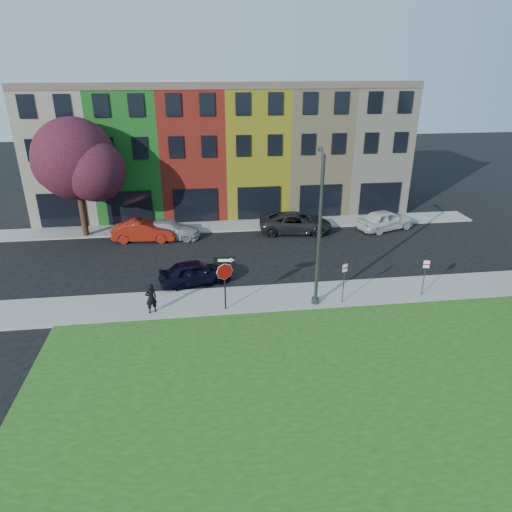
{
  "coord_description": "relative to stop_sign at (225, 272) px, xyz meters",
  "views": [
    {
      "loc": [
        -4.7,
        -18.47,
        11.87
      ],
      "look_at": [
        -1.8,
        4.0,
        2.16
      ],
      "focal_mm": 32.0,
      "sensor_mm": 36.0,
      "label": 1
    }
  ],
  "objects": [
    {
      "name": "parked_car_dark",
      "position": [
        6.0,
        11.09,
        -1.46
      ],
      "size": [
        3.69,
        5.94,
        1.5
      ],
      "primitive_type": "imported",
      "rotation": [
        0.0,
        0.0,
        1.46
      ],
      "color": "black",
      "rests_on": "ground"
    },
    {
      "name": "parked_car_white",
      "position": [
        12.92,
        10.84,
        -1.44
      ],
      "size": [
        4.63,
        5.64,
        1.53
      ],
      "primitive_type": "imported",
      "rotation": [
        0.0,
        0.0,
        1.91
      ],
      "color": "silver",
      "rests_on": "ground"
    },
    {
      "name": "parking_sign_b",
      "position": [
        10.7,
        0.15,
        -0.74
      ],
      "size": [
        0.32,
        0.11,
        2.15
      ],
      "rotation": [
        0.0,
        0.0,
        -0.21
      ],
      "color": "#404345",
      "rests_on": "sidewalk_near"
    },
    {
      "name": "stop_sign",
      "position": [
        0.0,
        0.0,
        0.0
      ],
      "size": [
        1.05,
        0.15,
        2.92
      ],
      "rotation": [
        0.0,
        0.0,
        -0.1
      ],
      "color": "black",
      "rests_on": "sidewalk_near"
    },
    {
      "name": "parked_car_red",
      "position": [
        -5.06,
        10.8,
        -1.47
      ],
      "size": [
        2.29,
        4.72,
        1.47
      ],
      "primitive_type": "imported",
      "rotation": [
        0.0,
        0.0,
        1.49
      ],
      "color": "maroon",
      "rests_on": "ground"
    },
    {
      "name": "sedan_near",
      "position": [
        -1.5,
        3.41,
        -1.51
      ],
      "size": [
        3.74,
        4.95,
        1.4
      ],
      "primitive_type": "imported",
      "rotation": [
        0.0,
        0.0,
        1.84
      ],
      "color": "black",
      "rests_on": "ground"
    },
    {
      "name": "tree_purple",
      "position": [
        -9.31,
        12.2,
        3.36
      ],
      "size": [
        6.7,
        5.86,
        8.39
      ],
      "color": "black",
      "rests_on": "sidewalk_far"
    },
    {
      "name": "sidewalk_near",
      "position": [
        5.63,
        0.95,
        -2.15
      ],
      "size": [
        40.0,
        3.0,
        0.12
      ],
      "primitive_type": "cube",
      "color": "gray",
      "rests_on": "ground"
    },
    {
      "name": "ground",
      "position": [
        3.63,
        -2.05,
        -2.21
      ],
      "size": [
        120.0,
        120.0,
        0.0
      ],
      "primitive_type": "plane",
      "color": "black",
      "rests_on": "ground"
    },
    {
      "name": "sidewalk_far",
      "position": [
        0.63,
        12.95,
        -2.15
      ],
      "size": [
        40.0,
        2.4,
        0.12
      ],
      "primitive_type": "cube",
      "color": "gray",
      "rests_on": "ground"
    },
    {
      "name": "parking_sign_a",
      "position": [
        6.16,
        -0.1,
        -0.64
      ],
      "size": [
        0.3,
        0.17,
        2.34
      ],
      "rotation": [
        0.0,
        0.0,
        0.44
      ],
      "color": "#404345",
      "rests_on": "sidewalk_near"
    },
    {
      "name": "parked_car_silver",
      "position": [
        -3.31,
        11.06,
        -1.57
      ],
      "size": [
        3.38,
        5.03,
        1.27
      ],
      "primitive_type": "imported",
      "rotation": [
        0.0,
        0.0,
        1.38
      ],
      "color": "#A9A9AE",
      "rests_on": "ground"
    },
    {
      "name": "rowhouse_block",
      "position": [
        1.13,
        19.13,
        2.78
      ],
      "size": [
        30.0,
        10.12,
        10.0
      ],
      "color": "beige",
      "rests_on": "ground"
    },
    {
      "name": "man",
      "position": [
        -3.72,
        0.17,
        -1.29
      ],
      "size": [
        0.86,
        0.81,
        1.6
      ],
      "primitive_type": "imported",
      "rotation": [
        0.0,
        0.0,
        3.55
      ],
      "color": "black",
      "rests_on": "sidewalk_near"
    },
    {
      "name": "street_lamp",
      "position": [
        4.77,
        0.23,
        1.86
      ],
      "size": [
        0.76,
        2.56,
        7.82
      ],
      "rotation": [
        0.0,
        0.0,
        -0.19
      ],
      "color": "#404345",
      "rests_on": "sidewalk_near"
    }
  ]
}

